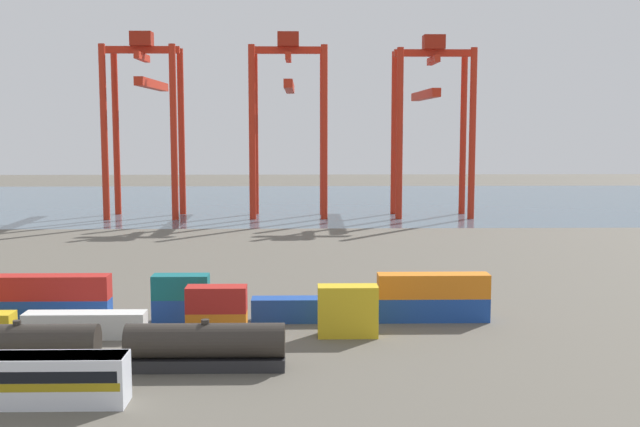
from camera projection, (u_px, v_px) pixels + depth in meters
ground_plane at (180, 261)px, 123.02m from camera, size 420.00×420.00×0.00m
harbour_water at (233, 202)px, 215.50m from camera, size 400.00×110.00×0.01m
freight_tank_row at (18, 347)px, 68.30m from camera, size 46.34×3.02×4.48m
shipping_container_3 at (85, 325)px, 79.00m from camera, size 12.10×2.44×2.60m
shipping_container_4 at (217, 324)px, 79.28m from camera, size 6.04×2.44×2.60m
shipping_container_5 at (217, 299)px, 78.98m from camera, size 6.04×2.44×2.60m
shipping_container_6 at (348, 324)px, 79.55m from camera, size 6.04×2.44×2.60m
shipping_container_7 at (348, 298)px, 79.26m from camera, size 6.04×2.44×2.60m
shipping_container_10 at (54, 311)px, 84.98m from camera, size 12.10×2.44×2.60m
shipping_container_11 at (53, 287)px, 84.68m from camera, size 12.10×2.44×2.60m
shipping_container_12 at (181, 310)px, 85.26m from camera, size 6.04×2.44×2.60m
shipping_container_13 at (181, 287)px, 84.97m from camera, size 6.04×2.44×2.60m
shipping_container_14 at (307, 310)px, 85.55m from camera, size 12.10×2.44×2.60m
shipping_container_15 at (433, 309)px, 85.83m from camera, size 12.10×2.44×2.60m
shipping_container_16 at (433, 286)px, 85.54m from camera, size 12.10×2.44×2.60m
gantry_crane_west at (146, 105)px, 181.24m from camera, size 16.92×34.58×41.93m
gantry_crane_central at (289, 105)px, 182.21m from camera, size 17.62×35.78×41.90m
gantry_crane_east at (431, 108)px, 182.87m from camera, size 17.94×35.06×41.33m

